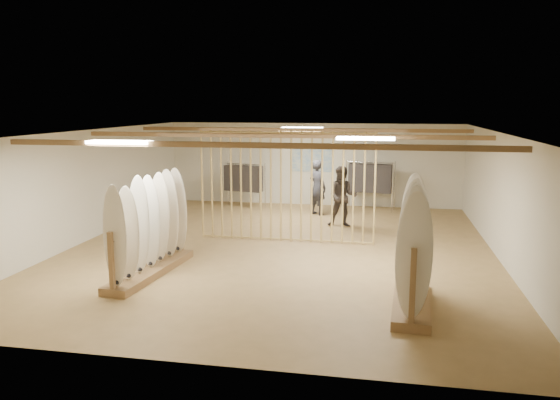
% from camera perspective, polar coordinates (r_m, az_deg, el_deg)
% --- Properties ---
extents(floor, '(12.00, 12.00, 0.00)m').
position_cam_1_polar(floor, '(13.19, 0.00, -5.14)').
color(floor, '#A17F4E').
rests_on(floor, ground).
extents(ceiling, '(12.00, 12.00, 0.00)m').
position_cam_1_polar(ceiling, '(12.75, 0.00, 7.10)').
color(ceiling, gray).
rests_on(ceiling, ground).
extents(wall_back, '(12.00, 0.00, 12.00)m').
position_cam_1_polar(wall_back, '(18.77, 3.42, 3.74)').
color(wall_back, beige).
rests_on(wall_back, ground).
extents(wall_front, '(12.00, 0.00, 12.00)m').
position_cam_1_polar(wall_front, '(7.23, -8.96, -6.60)').
color(wall_front, beige).
rests_on(wall_front, ground).
extents(wall_left, '(0.00, 12.00, 12.00)m').
position_cam_1_polar(wall_left, '(14.66, -19.58, 1.40)').
color(wall_left, beige).
rests_on(wall_left, ground).
extents(wall_right, '(0.00, 12.00, 12.00)m').
position_cam_1_polar(wall_right, '(12.95, 22.30, 0.15)').
color(wall_right, beige).
rests_on(wall_right, ground).
extents(ceiling_slats, '(9.50, 6.12, 0.10)m').
position_cam_1_polar(ceiling_slats, '(12.75, 0.00, 6.74)').
color(ceiling_slats, olive).
rests_on(ceiling_slats, ground).
extents(light_panels, '(1.20, 0.35, 0.06)m').
position_cam_1_polar(light_panels, '(12.75, 0.00, 6.83)').
color(light_panels, white).
rests_on(light_panels, ground).
extents(bamboo_partition, '(4.45, 0.05, 2.78)m').
position_cam_1_polar(bamboo_partition, '(13.67, 0.62, 1.40)').
color(bamboo_partition, tan).
rests_on(bamboo_partition, ground).
extents(poster, '(1.40, 0.03, 0.90)m').
position_cam_1_polar(poster, '(18.73, 3.42, 4.34)').
color(poster, '#346DB8').
rests_on(poster, ground).
extents(rack_left, '(0.80, 2.92, 2.02)m').
position_cam_1_polar(rack_left, '(11.42, -13.44, -4.23)').
color(rack_left, olive).
rests_on(rack_left, floor).
extents(rack_right, '(0.73, 2.36, 2.22)m').
position_cam_1_polar(rack_right, '(9.60, 13.73, -6.58)').
color(rack_right, olive).
rests_on(rack_right, floor).
extents(clothing_rack_a, '(1.38, 0.64, 1.51)m').
position_cam_1_polar(clothing_rack_a, '(18.34, -3.84, 2.28)').
color(clothing_rack_a, silver).
rests_on(clothing_rack_a, floor).
extents(clothing_rack_b, '(1.49, 0.65, 1.62)m').
position_cam_1_polar(clothing_rack_b, '(18.07, 9.44, 2.28)').
color(clothing_rack_b, silver).
rests_on(clothing_rack_b, floor).
extents(shopper_a, '(0.87, 0.82, 1.97)m').
position_cam_1_polar(shopper_a, '(17.10, 3.95, 1.72)').
color(shopper_a, '#292931').
rests_on(shopper_a, floor).
extents(shopper_b, '(0.95, 0.74, 1.95)m').
position_cam_1_polar(shopper_b, '(15.51, 6.56, 0.77)').
color(shopper_b, '#342C28').
rests_on(shopper_b, floor).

